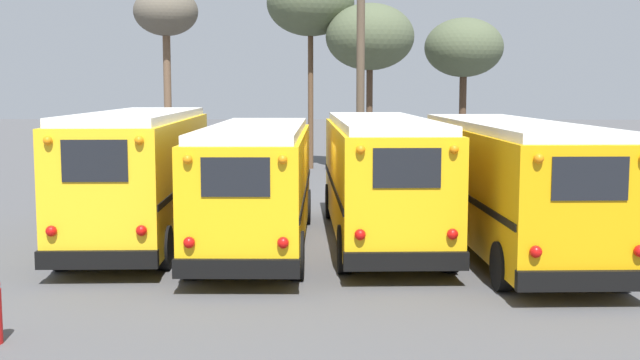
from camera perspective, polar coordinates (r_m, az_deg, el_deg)
ground_plane at (r=20.34m, az=0.02°, el=-4.45°), size 160.00×160.00×0.00m
school_bus_0 at (r=20.80m, az=-12.61°, el=0.59°), size 2.93×9.56×3.29m
school_bus_1 at (r=19.57m, az=-4.48°, el=-0.06°), size 2.60×9.54×3.00m
school_bus_2 at (r=20.38m, az=4.31°, el=0.42°), size 2.98×10.07×3.13m
school_bus_3 at (r=19.84m, az=13.23°, el=0.02°), size 3.10×11.03×3.09m
utility_pole at (r=33.08m, az=2.90°, el=7.97°), size 1.80×0.34×9.17m
bare_tree_0 at (r=36.99m, az=-10.90°, el=11.43°), size 2.86×2.86×8.34m
bare_tree_1 at (r=37.85m, az=3.57°, el=10.08°), size 4.12×4.12×7.80m
bare_tree_2 at (r=38.88m, az=-0.68°, el=12.43°), size 4.17×4.17×9.46m
bare_tree_3 at (r=41.45m, az=10.19°, el=9.20°), size 3.95×3.95×7.40m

